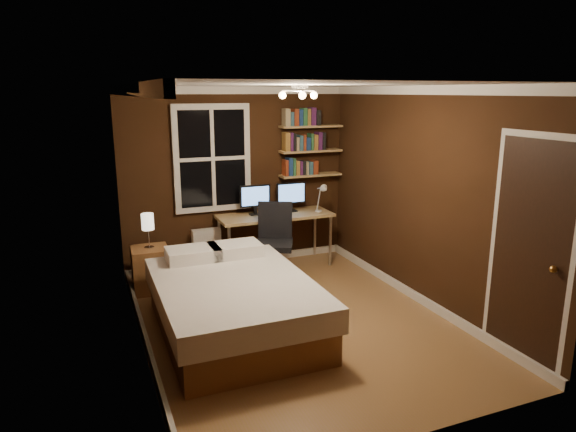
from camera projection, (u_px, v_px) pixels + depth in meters
name	position (u px, v px, depth m)	size (l,w,h in m)	color
floor	(295.00, 321.00, 5.59)	(4.20, 4.20, 0.00)	olive
wall_back	(237.00, 178.00, 7.19)	(3.20, 0.04, 2.50)	black
wall_left	(135.00, 224.00, 4.71)	(0.04, 4.20, 2.50)	black
wall_right	(423.00, 198.00, 5.88)	(0.04, 4.20, 2.50)	black
ceiling	(296.00, 85.00, 5.00)	(3.20, 4.20, 0.02)	white
window	(212.00, 158.00, 6.96)	(1.06, 0.06, 1.46)	silver
door	(528.00, 255.00, 4.54)	(0.03, 0.82, 2.05)	black
door_knob	(553.00, 269.00, 4.26)	(0.06, 0.06, 0.06)	#C18C3F
ceiling_fixture	(300.00, 95.00, 4.93)	(0.44, 0.44, 0.18)	beige
bookshelf_lower	(310.00, 175.00, 7.47)	(0.92, 0.22, 0.03)	tan
books_row_lower	(311.00, 166.00, 7.44)	(0.54, 0.16, 0.23)	maroon
bookshelf_middle	(311.00, 151.00, 7.39)	(0.92, 0.22, 0.03)	tan
books_row_middle	(311.00, 142.00, 7.36)	(0.66, 0.16, 0.23)	navy
bookshelf_upper	(311.00, 126.00, 7.31)	(0.92, 0.22, 0.03)	tan
books_row_upper	(311.00, 117.00, 7.28)	(0.48, 0.16, 0.23)	#296135
bed	(233.00, 304.00, 5.29)	(1.52, 2.11, 0.71)	brown
nightstand	(151.00, 269.00, 6.39)	(0.44, 0.44, 0.56)	brown
bedside_lamp	(148.00, 231.00, 6.28)	(0.15, 0.15, 0.43)	white
radiator	(207.00, 250.00, 7.13)	(0.39, 0.14, 0.59)	silver
desk	(275.00, 218.00, 7.19)	(1.60, 0.60, 0.76)	tan
monitor_left	(255.00, 200.00, 7.10)	(0.44, 0.12, 0.42)	black
monitor_right	(291.00, 197.00, 7.30)	(0.44, 0.12, 0.42)	black
desk_lamp	(321.00, 198.00, 7.22)	(0.14, 0.32, 0.44)	silver
office_chair	(274.00, 252.00, 6.67)	(0.62, 0.62, 1.04)	black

